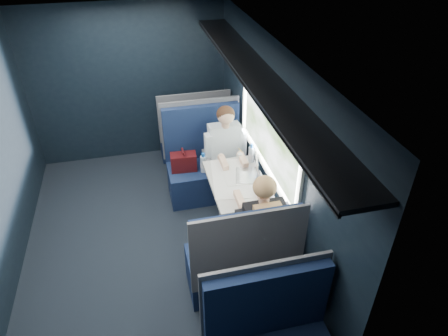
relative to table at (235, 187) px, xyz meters
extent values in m
cube|color=black|center=(-1.03, 0.00, -0.67)|extent=(2.80, 4.20, 0.01)
cube|color=black|center=(0.42, 0.00, 0.49)|extent=(0.10, 4.20, 2.30)
cube|color=black|center=(-1.03, 2.15, 0.49)|extent=(2.80, 0.10, 2.30)
cube|color=silver|center=(-1.03, 0.00, 1.69)|extent=(2.80, 4.20, 0.10)
cube|color=beige|center=(0.35, 0.00, 1.08)|extent=(0.03, 1.84, 0.07)
cube|color=beige|center=(0.35, 0.00, 0.23)|extent=(0.03, 1.84, 0.07)
cube|color=beige|center=(0.35, -0.89, 0.66)|extent=(0.03, 0.07, 0.78)
cube|color=beige|center=(0.35, 0.89, 0.66)|extent=(0.03, 0.07, 0.78)
cube|color=black|center=(0.19, 0.00, 1.32)|extent=(0.36, 4.10, 0.04)
cube|color=black|center=(0.02, 0.00, 1.30)|extent=(0.02, 4.10, 0.03)
cube|color=red|center=(0.35, 0.00, 1.23)|extent=(0.01, 0.10, 0.12)
cylinder|color=#54565E|center=(-0.15, 0.00, -0.31)|extent=(0.08, 0.08, 0.70)
cube|color=silver|center=(0.03, 0.00, 0.06)|extent=(0.62, 1.00, 0.04)
cube|color=#0C1635|center=(-0.18, 0.78, -0.44)|extent=(1.00, 0.50, 0.45)
cube|color=#0C1635|center=(-0.18, 1.08, 0.16)|extent=(1.00, 0.10, 0.75)
cube|color=#54565E|center=(-0.18, 1.14, 0.19)|extent=(1.04, 0.03, 0.82)
cube|color=#54565E|center=(-0.18, 0.73, -0.11)|extent=(0.06, 0.40, 0.20)
cube|color=#440E11|center=(-0.47, 0.81, -0.10)|extent=(0.34, 0.20, 0.23)
cylinder|color=#440E11|center=(-0.47, 0.81, 0.07)|extent=(0.04, 0.14, 0.03)
cylinder|color=silver|center=(-0.23, 0.71, -0.10)|extent=(0.08, 0.08, 0.22)
cylinder|color=#1654A9|center=(-0.23, 0.71, 0.03)|extent=(0.05, 0.05, 0.05)
cube|color=#0C1635|center=(-0.18, -0.78, -0.44)|extent=(1.00, 0.50, 0.45)
cube|color=#0C1635|center=(-0.18, -1.08, 0.16)|extent=(1.00, 0.10, 0.75)
cube|color=#54565E|center=(-0.18, -1.14, 0.19)|extent=(1.04, 0.03, 0.82)
cube|color=#54565E|center=(-0.18, -0.73, -0.11)|extent=(0.06, 0.40, 0.20)
cube|color=#0C1635|center=(-0.18, 1.88, -0.44)|extent=(1.00, 0.40, 0.45)
cube|color=#0C1635|center=(-0.18, 1.64, 0.12)|extent=(1.00, 0.10, 0.66)
cube|color=#54565E|center=(-0.18, 1.59, 0.14)|extent=(1.04, 0.03, 0.72)
cube|color=#0C1635|center=(-0.18, -1.64, 0.12)|extent=(1.00, 0.10, 0.66)
cube|color=#54565E|center=(-0.18, -1.59, 0.14)|extent=(1.04, 0.03, 0.72)
cube|color=black|center=(0.07, 0.64, -0.13)|extent=(0.36, 0.44, 0.16)
cube|color=black|center=(0.07, 0.44, -0.44)|extent=(0.32, 0.12, 0.45)
cube|color=silver|center=(0.07, 0.80, 0.12)|extent=(0.40, 0.29, 0.53)
cylinder|color=#D8A88C|center=(0.07, 0.76, 0.40)|extent=(0.10, 0.10, 0.06)
sphere|color=#D8A88C|center=(0.07, 0.74, 0.53)|extent=(0.21, 0.21, 0.21)
sphere|color=#382114|center=(0.07, 0.76, 0.55)|extent=(0.22, 0.22, 0.22)
cube|color=silver|center=(-0.15, 0.76, 0.12)|extent=(0.09, 0.12, 0.34)
cube|color=silver|center=(0.29, 0.76, 0.12)|extent=(0.09, 0.12, 0.34)
cube|color=black|center=(0.07, -0.64, -0.13)|extent=(0.36, 0.44, 0.16)
cube|color=black|center=(0.07, -0.44, -0.44)|extent=(0.32, 0.12, 0.45)
cube|color=black|center=(0.07, -0.80, 0.12)|extent=(0.40, 0.29, 0.53)
cylinder|color=#D8A88C|center=(0.07, -0.76, 0.40)|extent=(0.10, 0.10, 0.06)
sphere|color=#D8A88C|center=(0.07, -0.74, 0.53)|extent=(0.21, 0.21, 0.21)
sphere|color=tan|center=(0.07, -0.76, 0.55)|extent=(0.22, 0.22, 0.22)
cube|color=black|center=(-0.15, -0.76, 0.12)|extent=(0.09, 0.12, 0.34)
cube|color=black|center=(0.29, -0.76, 0.12)|extent=(0.09, 0.12, 0.34)
cube|color=tan|center=(0.07, -0.86, 0.24)|extent=(0.26, 0.07, 0.36)
cube|color=white|center=(0.03, 0.07, 0.08)|extent=(0.63, 0.84, 0.01)
cube|color=silver|center=(0.16, 0.08, 0.08)|extent=(0.33, 0.39, 0.02)
cube|color=silver|center=(0.28, 0.08, 0.21)|extent=(0.10, 0.33, 0.23)
cube|color=black|center=(0.27, 0.08, 0.21)|extent=(0.08, 0.29, 0.19)
cylinder|color=silver|center=(0.29, 0.36, 0.18)|extent=(0.07, 0.07, 0.20)
cylinder|color=#1654A9|center=(0.29, 0.36, 0.30)|extent=(0.04, 0.04, 0.04)
cylinder|color=white|center=(0.17, 0.44, 0.12)|extent=(0.06, 0.06, 0.08)
camera|label=1|loc=(-0.97, -3.48, 2.72)|focal=32.00mm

